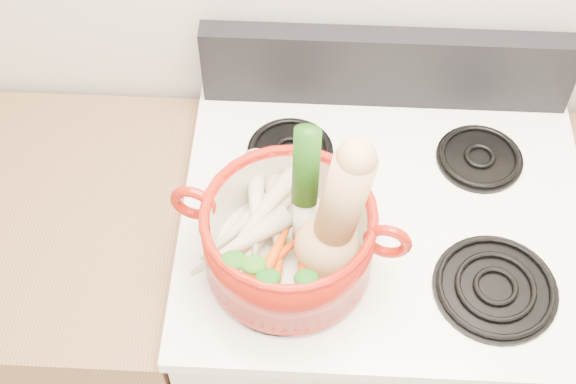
{
  "coord_description": "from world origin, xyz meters",
  "views": [
    {
      "loc": [
        -0.14,
        0.5,
        2.2
      ],
      "look_at": [
        -0.18,
        1.25,
        1.2
      ],
      "focal_mm": 50.0,
      "sensor_mm": 36.0,
      "label": 1
    }
  ],
  "objects_px": {
    "squash": "(330,214)",
    "leek": "(305,193)",
    "dutch_oven": "(289,238)",
    "stove_body": "(366,331)"
  },
  "relations": [
    {
      "from": "dutch_oven",
      "to": "leek",
      "type": "xyz_separation_m",
      "value": [
        0.03,
        0.02,
        0.1
      ]
    },
    {
      "from": "dutch_oven",
      "to": "squash",
      "type": "bearing_deg",
      "value": -4.64
    },
    {
      "from": "dutch_oven",
      "to": "leek",
      "type": "relative_size",
      "value": 1.03
    },
    {
      "from": "dutch_oven",
      "to": "squash",
      "type": "relative_size",
      "value": 1.02
    },
    {
      "from": "stove_body",
      "to": "dutch_oven",
      "type": "relative_size",
      "value": 3.09
    },
    {
      "from": "dutch_oven",
      "to": "leek",
      "type": "distance_m",
      "value": 0.11
    },
    {
      "from": "stove_body",
      "to": "squash",
      "type": "distance_m",
      "value": 0.71
    },
    {
      "from": "squash",
      "to": "leek",
      "type": "height_order",
      "value": "squash"
    },
    {
      "from": "squash",
      "to": "dutch_oven",
      "type": "bearing_deg",
      "value": 179.41
    },
    {
      "from": "squash",
      "to": "leek",
      "type": "bearing_deg",
      "value": 149.2
    }
  ]
}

